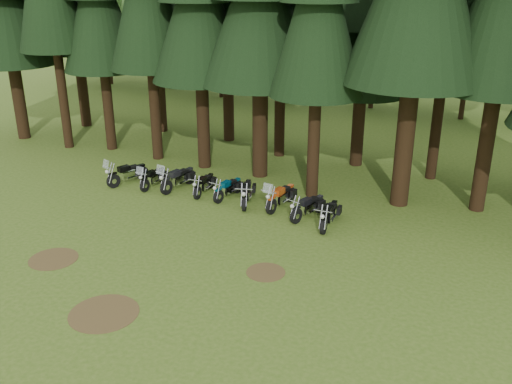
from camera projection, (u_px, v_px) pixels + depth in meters
ground at (152, 252)px, 21.54m from camera, size 120.00×120.00×0.00m
pine_back_4 at (366, 5)px, 27.95m from camera, size 4.94×4.94×13.78m
decid_0 at (107, 17)px, 49.35m from camera, size 8.00×7.78×10.00m
decid_1 at (169, 20)px, 47.35m from camera, size 7.91×7.69×9.88m
decid_2 at (222, 35)px, 44.63m from camera, size 6.72×6.53×8.40m
decid_3 at (291, 45)px, 42.80m from camera, size 6.12×5.95×7.65m
decid_4 at (378, 50)px, 41.33m from camera, size 5.93×5.76×7.41m
decid_5 at (479, 28)px, 37.44m from camera, size 8.45×8.21×10.56m
dirt_patch_0 at (53, 259)px, 21.07m from camera, size 1.80×1.80×0.01m
dirt_patch_1 at (266, 272)px, 20.16m from camera, size 1.40×1.40×0.01m
dirt_patch_2 at (104, 313)px, 17.79m from camera, size 2.20×2.20×0.01m
motorcycle_0 at (127, 174)px, 28.13m from camera, size 1.07×2.35×1.51m
motorcycle_1 at (153, 178)px, 27.74m from camera, size 0.40×2.14×1.35m
motorcycle_2 at (178, 179)px, 27.43m from camera, size 0.66×2.47×1.55m
motorcycle_3 at (204, 185)px, 26.94m from camera, size 0.38×2.12×0.86m
motorcycle_4 at (228, 189)px, 26.42m from camera, size 0.42×2.12×0.86m
motorcycle_5 at (247, 193)px, 25.78m from camera, size 0.94×2.27×0.96m
motorcycle_6 at (281, 197)px, 25.33m from camera, size 0.59×2.41×1.51m
motorcycle_7 at (308, 207)px, 24.35m from camera, size 0.81×2.19×0.92m
motorcycle_8 at (329, 215)px, 23.56m from camera, size 0.38×2.30×0.94m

